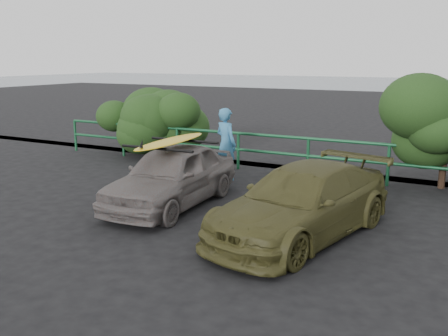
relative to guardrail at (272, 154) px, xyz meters
The scene contains 9 objects.
ground 5.03m from the guardrail, 90.00° to the right, with size 80.00×80.00×0.00m, color black.
ocean 55.00m from the guardrail, 90.00° to the left, with size 200.00×200.00×0.00m, color slate.
guardrail is the anchor object (origin of this frame).
shrub_left 4.84m from the guardrail, behind, with size 3.20×2.40×2.01m, color #203E16, non-canonical shape.
sedan 3.83m from the guardrail, 100.29° to the right, with size 1.49×3.71×1.27m, color #665E5B.
olive_vehicle 4.85m from the guardrail, 61.52° to the right, with size 1.69×4.16×1.21m, color #45421E.
man 1.47m from the guardrail, 122.18° to the right, with size 0.66×0.43×1.81m, color teal.
roof_rack 3.90m from the guardrail, 100.29° to the right, with size 1.62×1.13×0.05m, color black, non-canonical shape.
surfboard 3.92m from the guardrail, 100.29° to the right, with size 0.52×2.52×0.07m, color gold.
Camera 1 is at (4.95, -7.14, 3.02)m, focal length 40.00 mm.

